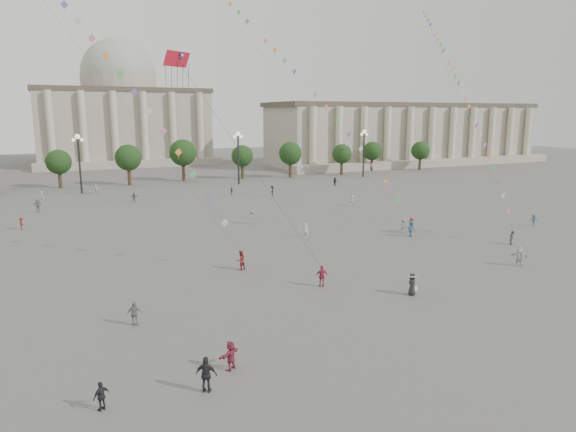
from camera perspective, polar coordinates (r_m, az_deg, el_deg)
name	(u,v)px	position (r m, az deg, el deg)	size (l,w,h in m)	color
ground	(366,316)	(37.60, 8.61, -10.91)	(360.00, 360.00, 0.00)	#585553
hall_east	(406,134)	(155.03, 13.01, 8.88)	(84.00, 26.22, 17.20)	gray
hall_central	(121,114)	(159.37, -18.02, 10.77)	(48.30, 34.30, 35.50)	gray
tree_row	(156,157)	(109.05, -14.45, 6.33)	(137.12, 5.12, 8.00)	#34281A
lamp_post_mid_west	(79,153)	(99.29, -22.24, 6.53)	(2.00, 0.90, 10.65)	#262628
lamp_post_mid_east	(238,148)	(104.98, -5.55, 7.52)	(2.00, 0.90, 10.65)	#262628
lamp_post_far_east	(364,144)	(118.26, 8.44, 7.87)	(2.00, 0.90, 10.65)	#262628
person_crowd_0	(232,191)	(91.30, -6.28, 2.78)	(0.88, 0.37, 1.50)	#395281
person_crowd_4	(96,189)	(98.08, -20.58, 2.84)	(1.78, 0.57, 1.92)	silver
person_crowd_6	(403,226)	(63.28, 12.71, -1.08)	(1.15, 0.66, 1.78)	slate
person_crowd_7	(352,200)	(80.93, 7.11, 1.75)	(1.58, 0.50, 1.71)	white
person_crowd_8	(412,225)	(63.97, 13.59, -0.94)	(1.21, 0.69, 1.87)	#9C2A3A
person_crowd_9	(335,182)	(103.37, 5.24, 3.83)	(1.53, 0.49, 1.65)	black
person_crowd_10	(42,196)	(93.26, -25.67, 1.98)	(0.63, 0.42, 1.74)	#AEAFAB
person_crowd_12	(134,197)	(87.75, -16.72, 2.03)	(1.40, 0.45, 1.51)	slate
person_crowd_13	(306,230)	(59.64, 1.98, -1.60)	(0.61, 0.40, 1.69)	silver
person_crowd_14	(534,220)	(72.92, 25.63, -0.41)	(0.98, 0.57, 1.52)	#31536F
person_crowd_16	(38,206)	(83.46, -26.05, 1.04)	(1.11, 0.46, 1.90)	slate
person_crowd_17	(22,223)	(71.85, -27.48, -0.71)	(1.02, 0.59, 1.58)	maroon
person_crowd_18	(252,217)	(66.96, -3.97, -0.14)	(1.16, 0.67, 1.80)	slate
person_crowd_20	(520,256)	(53.11, 24.33, -4.11)	(1.76, 0.56, 1.90)	silver
person_crowd_21	(272,191)	(90.10, -1.77, 2.83)	(1.16, 0.67, 1.80)	black
tourist_0	(322,276)	(42.92, 3.79, -6.67)	(1.07, 0.45, 1.83)	#9E2B43
tourist_1	(206,375)	(27.88, -9.05, -17.00)	(1.14, 0.47, 1.94)	black
tourist_2	(231,355)	(29.92, -6.39, -15.14)	(1.56, 0.50, 1.68)	maroon
tourist_3	(135,314)	(36.85, -16.66, -10.34)	(0.98, 0.41, 1.68)	slate
tourist_4	(101,396)	(27.74, -20.02, -18.28)	(0.87, 0.36, 1.48)	black
kite_flyer_0	(241,260)	(47.51, -5.27, -4.91)	(0.89, 0.69, 1.82)	maroon
kite_flyer_1	(411,229)	(61.57, 13.55, -1.38)	(1.25, 0.72, 1.94)	navy
kite_flyer_2	(513,237)	(61.51, 23.69, -2.20)	(0.78, 0.60, 1.60)	slate
hat_person	(412,284)	(42.08, 13.64, -7.33)	(1.03, 0.99, 1.78)	black
dragon_kite	(179,72)	(37.97, -12.00, 15.41)	(6.64, 1.64, 19.74)	red
kite_train_mid	(252,31)	(78.47, -4.01, 19.78)	(19.14, 47.81, 68.67)	#3F3F3F
kite_train_east	(457,83)	(80.40, 18.25, 13.85)	(17.17, 37.08, 51.91)	#3F3F3F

